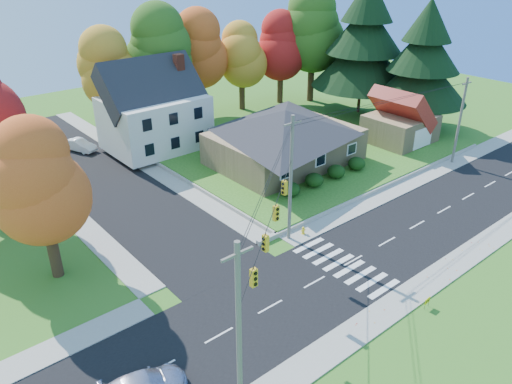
% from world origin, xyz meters
% --- Properties ---
extents(ground, '(120.00, 120.00, 0.00)m').
position_xyz_m(ground, '(0.00, 0.00, 0.00)').
color(ground, '#3D7923').
extents(road_main, '(90.00, 8.00, 0.02)m').
position_xyz_m(road_main, '(0.00, 0.00, 0.01)').
color(road_main, black).
rests_on(road_main, ground).
extents(road_cross, '(8.00, 44.00, 0.02)m').
position_xyz_m(road_cross, '(-8.00, 26.00, 0.01)').
color(road_cross, black).
rests_on(road_cross, ground).
extents(sidewalk_north, '(90.00, 2.00, 0.08)m').
position_xyz_m(sidewalk_north, '(0.00, 5.00, 0.04)').
color(sidewalk_north, '#9C9A90').
rests_on(sidewalk_north, ground).
extents(sidewalk_south, '(90.00, 2.00, 0.08)m').
position_xyz_m(sidewalk_south, '(0.00, -5.00, 0.04)').
color(sidewalk_south, '#9C9A90').
rests_on(sidewalk_south, ground).
extents(lawn, '(30.00, 30.00, 0.50)m').
position_xyz_m(lawn, '(13.00, 21.00, 0.25)').
color(lawn, '#3D7923').
rests_on(lawn, ground).
extents(ranch_house, '(14.60, 10.60, 5.40)m').
position_xyz_m(ranch_house, '(8.00, 16.00, 3.27)').
color(ranch_house, tan).
rests_on(ranch_house, lawn).
extents(colonial_house, '(10.40, 8.40, 9.60)m').
position_xyz_m(colonial_house, '(0.04, 28.00, 4.58)').
color(colonial_house, silver).
rests_on(colonial_house, lawn).
extents(garage, '(7.30, 6.30, 4.60)m').
position_xyz_m(garage, '(22.00, 11.99, 2.84)').
color(garage, tan).
rests_on(garage, lawn).
extents(hedge_row, '(10.70, 1.70, 1.27)m').
position_xyz_m(hedge_row, '(7.50, 9.80, 1.14)').
color(hedge_row, '#163A10').
rests_on(hedge_row, lawn).
extents(traffic_infrastructure, '(38.10, 10.66, 10.00)m').
position_xyz_m(traffic_infrastructure, '(-0.15, 1.35, 5.15)').
color(traffic_infrastructure, '#666059').
rests_on(traffic_infrastructure, ground).
extents(tree_lot_0, '(6.72, 6.72, 12.51)m').
position_xyz_m(tree_lot_0, '(-2.00, 34.00, 8.31)').
color(tree_lot_0, '#3F2A19').
rests_on(tree_lot_0, lawn).
extents(tree_lot_1, '(7.84, 7.84, 14.60)m').
position_xyz_m(tree_lot_1, '(4.00, 33.00, 9.61)').
color(tree_lot_1, '#3F2A19').
rests_on(tree_lot_1, lawn).
extents(tree_lot_2, '(7.28, 7.28, 13.56)m').
position_xyz_m(tree_lot_2, '(10.00, 34.00, 8.96)').
color(tree_lot_2, '#3F2A19').
rests_on(tree_lot_2, lawn).
extents(tree_lot_3, '(6.16, 6.16, 11.47)m').
position_xyz_m(tree_lot_3, '(16.00, 33.00, 7.65)').
color(tree_lot_3, '#3F2A19').
rests_on(tree_lot_3, lawn).
extents(tree_lot_4, '(6.72, 6.72, 12.51)m').
position_xyz_m(tree_lot_4, '(22.00, 32.00, 8.31)').
color(tree_lot_4, '#3F2A19').
rests_on(tree_lot_4, lawn).
extents(tree_lot_5, '(8.40, 8.40, 15.64)m').
position_xyz_m(tree_lot_5, '(26.00, 30.00, 10.27)').
color(tree_lot_5, '#3F2A19').
rests_on(tree_lot_5, lawn).
extents(conifer_east_a, '(12.80, 12.80, 16.96)m').
position_xyz_m(conifer_east_a, '(27.00, 22.00, 9.39)').
color(conifer_east_a, '#3F2A19').
rests_on(conifer_east_a, lawn).
extents(conifer_east_b, '(11.20, 11.20, 14.84)m').
position_xyz_m(conifer_east_b, '(28.00, 14.00, 8.28)').
color(conifer_east_b, '#3F2A19').
rests_on(conifer_east_b, lawn).
extents(tree_west_0, '(6.16, 6.16, 11.47)m').
position_xyz_m(tree_west_0, '(-17.00, 12.00, 7.15)').
color(tree_west_0, '#3F2A19').
rests_on(tree_west_0, ground).
extents(white_car, '(2.80, 4.20, 1.31)m').
position_xyz_m(white_car, '(-6.57, 33.46, 0.67)').
color(white_car, white).
rests_on(white_car, road_cross).
extents(fire_hydrant, '(0.40, 0.31, 0.70)m').
position_xyz_m(fire_hydrant, '(-0.20, 4.92, 0.33)').
color(fire_hydrant, gold).
rests_on(fire_hydrant, ground).
extents(yard_sign, '(0.58, 0.07, 0.73)m').
position_xyz_m(yard_sign, '(-0.49, -6.37, 0.52)').
color(yard_sign, black).
rests_on(yard_sign, ground).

